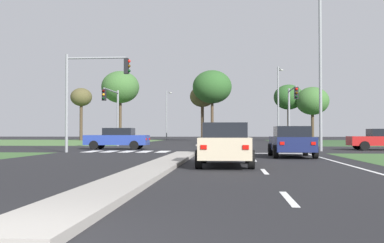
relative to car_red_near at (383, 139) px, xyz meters
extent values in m
plane|color=black|center=(-13.05, 1.24, -0.76)|extent=(200.00, 200.00, 0.00)
cube|color=#476B38|center=(-38.55, 25.74, -0.76)|extent=(35.00, 35.00, 0.01)
cube|color=gray|center=(-13.05, -17.76, -0.69)|extent=(1.20, 22.00, 0.14)
cube|color=gray|center=(-13.05, 26.24, -0.69)|extent=(1.20, 36.00, 0.14)
cube|color=silver|center=(-9.55, -24.65, -0.76)|extent=(0.14, 2.00, 0.01)
cube|color=silver|center=(-9.55, -18.65, -0.76)|extent=(0.14, 2.00, 0.01)
cube|color=silver|center=(-9.55, -12.65, -0.76)|extent=(0.14, 2.00, 0.01)
cube|color=silver|center=(-6.20, -16.76, -0.76)|extent=(0.14, 24.00, 0.01)
cube|color=silver|center=(-9.25, -5.76, -0.76)|extent=(6.40, 0.50, 0.01)
cube|color=silver|center=(-19.45, -3.96, -0.76)|extent=(0.70, 2.80, 0.01)
cube|color=silver|center=(-18.30, -3.96, -0.76)|extent=(0.70, 2.80, 0.01)
cube|color=silver|center=(-17.15, -3.96, -0.76)|extent=(0.70, 2.80, 0.01)
cube|color=silver|center=(-16.00, -3.96, -0.76)|extent=(0.70, 2.80, 0.01)
cube|color=silver|center=(-14.85, -3.96, -0.76)|extent=(0.70, 2.80, 0.01)
cube|color=#A31919|center=(-0.04, 0.00, -0.12)|extent=(4.55, 1.83, 0.64)
cube|color=black|center=(0.11, 0.00, 0.46)|extent=(2.09, 1.61, 0.52)
cylinder|color=black|center=(-1.49, -0.91, -0.44)|extent=(0.64, 0.22, 0.64)
cylinder|color=black|center=(-1.49, 0.91, -0.44)|extent=(0.64, 0.22, 0.64)
cube|color=slate|center=(-10.87, -7.95, -0.13)|extent=(1.81, 4.26, 0.63)
cube|color=black|center=(-10.87, -8.10, 0.45)|extent=(1.60, 1.96, 0.52)
cube|color=red|center=(-11.56, -10.09, -0.06)|extent=(0.20, 0.04, 0.14)
cube|color=red|center=(-10.19, -10.09, -0.06)|extent=(0.20, 0.04, 0.14)
cylinder|color=black|center=(-11.78, -6.58, -0.44)|extent=(0.22, 0.64, 0.64)
cylinder|color=black|center=(-9.97, -6.58, -0.44)|extent=(0.22, 0.64, 0.64)
cylinder|color=black|center=(-11.78, -9.31, -0.44)|extent=(0.22, 0.64, 0.64)
cylinder|color=black|center=(-9.97, -9.31, -0.44)|extent=(0.22, 0.64, 0.64)
cube|color=navy|center=(-18.85, 0.18, -0.08)|extent=(4.56, 1.77, 0.71)
cube|color=black|center=(-18.70, 0.18, 0.53)|extent=(2.10, 1.55, 0.52)
cube|color=red|center=(-16.54, -0.49, -0.01)|extent=(0.04, 0.20, 0.14)
cube|color=red|center=(-16.54, 0.85, -0.01)|extent=(0.04, 0.20, 0.14)
cylinder|color=black|center=(-20.31, -0.70, -0.44)|extent=(0.64, 0.22, 0.64)
cylinder|color=black|center=(-20.31, 1.06, -0.44)|extent=(0.64, 0.22, 0.64)
cylinder|color=black|center=(-17.39, -0.70, -0.44)|extent=(0.64, 0.22, 0.64)
cylinder|color=black|center=(-17.39, 1.06, -0.44)|extent=(0.64, 0.22, 0.64)
cube|color=#161E47|center=(-7.56, -9.80, -0.10)|extent=(1.83, 4.40, 0.69)
cube|color=black|center=(-7.56, -9.95, 0.51)|extent=(1.61, 2.02, 0.52)
cube|color=red|center=(-8.25, -12.02, -0.03)|extent=(0.20, 0.04, 0.14)
cube|color=red|center=(-6.86, -12.02, -0.03)|extent=(0.20, 0.04, 0.14)
cylinder|color=black|center=(-8.47, -8.39, -0.44)|extent=(0.22, 0.64, 0.64)
cylinder|color=black|center=(-6.64, -8.39, -0.44)|extent=(0.22, 0.64, 0.64)
cylinder|color=black|center=(-8.47, -11.20, -0.44)|extent=(0.22, 0.64, 0.64)
cylinder|color=black|center=(-6.64, -11.20, -0.44)|extent=(0.22, 0.64, 0.64)
cube|color=#BCAD8E|center=(-10.78, -16.24, -0.08)|extent=(1.76, 4.51, 0.73)
cube|color=black|center=(-10.78, -16.39, 0.55)|extent=(1.55, 2.07, 0.52)
cube|color=red|center=(-11.45, -18.51, 0.00)|extent=(0.20, 0.04, 0.14)
cube|color=red|center=(-10.12, -18.51, 0.00)|extent=(0.20, 0.04, 0.14)
cylinder|color=black|center=(-11.66, -14.80, -0.44)|extent=(0.22, 0.64, 0.64)
cylinder|color=black|center=(-9.91, -14.80, -0.44)|extent=(0.22, 0.64, 0.64)
cylinder|color=black|center=(-11.66, -17.68, -0.44)|extent=(0.22, 0.64, 0.64)
cylinder|color=black|center=(-9.91, -17.68, -0.44)|extent=(0.22, 0.64, 0.64)
cylinder|color=gray|center=(-20.65, 7.84, 1.75)|extent=(0.18, 0.18, 5.02)
cylinder|color=gray|center=(-20.65, 5.52, 4.01)|extent=(0.12, 4.63, 0.12)
cube|color=black|center=(-20.65, 3.20, 3.49)|extent=(0.32, 0.26, 0.95)
sphere|color=#360503|center=(-20.65, 3.04, 3.79)|extent=(0.20, 0.20, 0.20)
sphere|color=orange|center=(-20.65, 3.04, 3.49)|extent=(0.20, 0.20, 0.20)
sphere|color=black|center=(-20.65, 3.04, 3.19)|extent=(0.20, 0.20, 0.20)
cylinder|color=gray|center=(-5.45, 7.84, 1.77)|extent=(0.18, 0.18, 5.07)
cylinder|color=gray|center=(-5.45, 5.59, 4.06)|extent=(0.12, 4.49, 0.12)
cube|color=black|center=(-5.45, 3.35, 3.53)|extent=(0.32, 0.26, 0.95)
sphere|color=red|center=(-5.45, 3.19, 3.83)|extent=(0.20, 0.20, 0.20)
sphere|color=#3A2405|center=(-5.45, 3.19, 3.53)|extent=(0.20, 0.20, 0.20)
sphere|color=black|center=(-5.45, 3.19, 3.23)|extent=(0.20, 0.20, 0.20)
cylinder|color=gray|center=(-20.65, -5.36, 2.27)|extent=(0.18, 0.18, 6.06)
cylinder|color=gray|center=(-18.78, -5.36, 5.05)|extent=(3.73, 0.12, 0.12)
cube|color=black|center=(-16.92, -5.36, 4.53)|extent=(0.26, 0.32, 0.95)
sphere|color=red|center=(-16.76, -5.36, 4.83)|extent=(0.20, 0.20, 0.20)
sphere|color=#3A2405|center=(-16.76, -5.36, 4.53)|extent=(0.20, 0.20, 0.20)
sphere|color=black|center=(-16.76, -5.36, 4.23)|extent=(0.20, 0.20, 0.20)
cylinder|color=gray|center=(-4.67, -2.31, 4.68)|extent=(0.20, 0.20, 10.88)
cylinder|color=gray|center=(-4.67, 24.29, 3.90)|extent=(0.20, 0.20, 9.31)
cylinder|color=gray|center=(-4.39, 25.23, 8.45)|extent=(0.67, 1.90, 0.10)
ellipsoid|color=#B2B2A8|center=(-4.10, 26.17, 8.35)|extent=(0.56, 0.28, 0.20)
cylinder|color=gray|center=(-21.42, 46.08, 3.43)|extent=(0.20, 0.20, 8.39)
cylinder|color=gray|center=(-21.19, 46.94, 7.53)|extent=(0.55, 1.74, 0.10)
ellipsoid|color=#B2B2A8|center=(-20.96, 47.80, 7.43)|extent=(0.56, 0.28, 0.20)
cylinder|color=#9E8966|center=(-13.18, 13.55, -0.25)|extent=(0.16, 0.16, 0.74)
cylinder|color=maroon|center=(-13.18, 13.55, 0.51)|extent=(0.34, 0.34, 0.78)
sphere|color=tan|center=(-13.18, 13.55, 1.01)|extent=(0.22, 0.22, 0.22)
cylinder|color=#423323|center=(-33.60, 37.32, 2.15)|extent=(0.47, 0.47, 5.81)
ellipsoid|color=#4C4728|center=(-33.60, 37.32, 5.96)|extent=(3.31, 3.31, 2.82)
cylinder|color=#423323|center=(-26.58, 33.75, 2.42)|extent=(0.42, 0.42, 6.36)
ellipsoid|color=#38602D|center=(-26.58, 33.75, 7.12)|extent=(5.52, 5.52, 4.69)
cylinder|color=#423323|center=(-14.58, 34.59, 1.98)|extent=(0.44, 0.44, 5.49)
ellipsoid|color=#4C4728|center=(-14.58, 34.59, 5.74)|extent=(3.66, 3.66, 3.11)
cylinder|color=#423323|center=(-13.07, 32.54, 2.32)|extent=(0.40, 0.40, 6.17)
ellipsoid|color=#285123|center=(-13.07, 32.54, 6.93)|extent=(5.53, 5.53, 4.70)
cylinder|color=#423323|center=(-1.86, 36.81, 1.88)|extent=(0.42, 0.42, 5.29)
ellipsoid|color=#285123|center=(-1.86, 36.81, 5.73)|extent=(4.38, 4.38, 3.73)
cylinder|color=#423323|center=(1.36, 35.28, 1.48)|extent=(0.43, 0.43, 4.49)
ellipsoid|color=#38602D|center=(1.36, 35.28, 5.04)|extent=(4.77, 4.77, 4.05)
camera|label=1|loc=(-10.63, -33.39, 0.47)|focal=43.68mm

